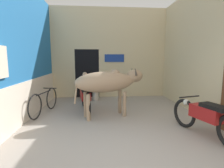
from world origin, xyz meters
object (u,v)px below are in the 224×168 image
cow (109,82)px  motorcycle_far (85,97)px  motorcycle_near (206,117)px  plastic_stool (96,95)px  shopkeeper_seated (85,86)px  bicycle (44,102)px

cow → motorcycle_far: (-0.71, 0.55, -0.55)m
cow → motorcycle_far: bearing=141.9°
motorcycle_near → plastic_stool: size_ratio=4.87×
shopkeeper_seated → cow: bearing=-68.5°
cow → bicycle: (-1.95, 0.41, -0.64)m
motorcycle_far → shopkeeper_seated: size_ratio=1.68×
motorcycle_near → plastic_stool: 4.35m
bicycle → plastic_stool: size_ratio=4.52×
motorcycle_far → bicycle: (-1.24, -0.15, -0.09)m
motorcycle_far → cow: bearing=-38.1°
shopkeeper_seated → plastic_stool: size_ratio=2.97×
motorcycle_far → shopkeeper_seated: (-0.11, 1.52, 0.13)m
bicycle → shopkeeper_seated: (1.13, 1.66, 0.22)m
cow → shopkeeper_seated: 2.27m
motorcycle_near → motorcycle_far: (-2.66, 2.13, 0.00)m
bicycle → motorcycle_far: bearing=6.7°
motorcycle_far → plastic_stool: bearing=78.5°
motorcycle_near → plastic_stool: (-2.36, 3.65, -0.25)m
cow → bicycle: bearing=168.2°
bicycle → plastic_stool: bearing=47.0°
cow → motorcycle_near: cow is taller
bicycle → shopkeeper_seated: 2.02m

